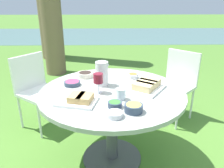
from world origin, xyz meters
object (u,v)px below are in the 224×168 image
Objects in this scene: dining_table at (112,102)px; water_pitcher at (102,74)px; wine_glass at (98,79)px; chair_near_right at (36,86)px; chair_near_left at (177,80)px.

dining_table is 5.70× the size of water_pitcher.
dining_table is 7.45× the size of wine_glass.
chair_near_left is at bearing 4.83° from chair_near_right.
chair_near_left is at bearing 41.75° from wine_glass.
dining_table is 1.13m from chair_near_right.
chair_near_left is 1.77m from chair_near_right.
chair_near_right is 3.92× the size of water_pitcher.
dining_table is 0.28m from water_pitcher.
dining_table is at bearing -136.13° from chair_near_left.
water_pitcher is at bearing 80.94° from wine_glass.
dining_table is 0.28m from wine_glass.
chair_near_right is 5.13× the size of wine_glass.
water_pitcher is (-0.09, 0.13, 0.23)m from dining_table.
wine_glass reaches higher than chair_near_left.
dining_table is at bearing 21.44° from wine_glass.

